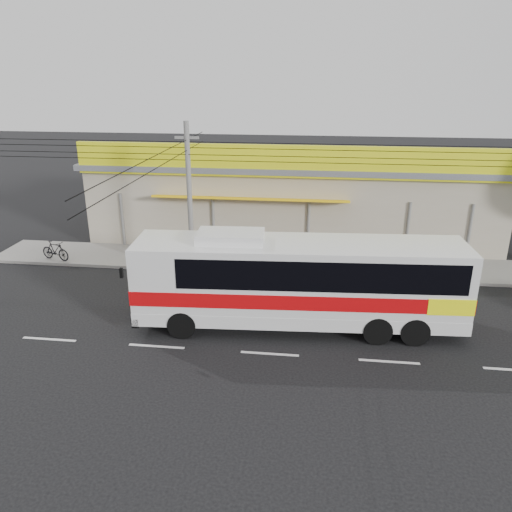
{
  "coord_description": "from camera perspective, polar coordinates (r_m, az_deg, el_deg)",
  "views": [
    {
      "loc": [
        1.37,
        -17.28,
        9.08
      ],
      "look_at": [
        -1.03,
        2.0,
        1.87
      ],
      "focal_mm": 35.0,
      "sensor_mm": 36.0,
      "label": 1
    }
  ],
  "objects": [
    {
      "name": "ground",
      "position": [
        19.57,
        2.3,
        -7.32
      ],
      "size": [
        120.0,
        120.0,
        0.0
      ],
      "primitive_type": "plane",
      "color": "black",
      "rests_on": "ground"
    },
    {
      "name": "sidewalk",
      "position": [
        25.0,
        3.49,
        -0.81
      ],
      "size": [
        30.0,
        3.2,
        0.15
      ],
      "primitive_type": "cube",
      "color": "gray",
      "rests_on": "ground"
    },
    {
      "name": "lane_markings",
      "position": [
        17.4,
        1.58,
        -11.12
      ],
      "size": [
        50.0,
        0.12,
        0.01
      ],
      "primitive_type": null,
      "color": "silver",
      "rests_on": "ground"
    },
    {
      "name": "storefront_building",
      "position": [
        29.64,
        4.29,
        7.07
      ],
      "size": [
        22.6,
        9.2,
        5.7
      ],
      "color": "#A79D87",
      "rests_on": "ground"
    },
    {
      "name": "coach_bus",
      "position": [
        18.36,
        5.5,
        -2.52
      ],
      "size": [
        12.12,
        3.27,
        3.69
      ],
      "rotation": [
        0.0,
        0.0,
        0.06
      ],
      "color": "silver",
      "rests_on": "ground"
    },
    {
      "name": "motorbike_red",
      "position": [
        25.41,
        -9.64,
        0.52
      ],
      "size": [
        1.74,
        1.11,
        0.86
      ],
      "primitive_type": "imported",
      "rotation": [
        0.0,
        0.0,
        1.93
      ],
      "color": "maroon",
      "rests_on": "sidewalk"
    },
    {
      "name": "motorbike_dark",
      "position": [
        26.96,
        -21.97,
        0.59
      ],
      "size": [
        1.72,
        0.9,
        1.0
      ],
      "primitive_type": "imported",
      "rotation": [
        0.0,
        0.0,
        1.29
      ],
      "color": "black",
      "rests_on": "sidewalk"
    },
    {
      "name": "utility_pole",
      "position": [
        22.46,
        -7.85,
        11.9
      ],
      "size": [
        34.0,
        14.0,
        7.1
      ],
      "color": "slate",
      "rests_on": "ground"
    }
  ]
}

